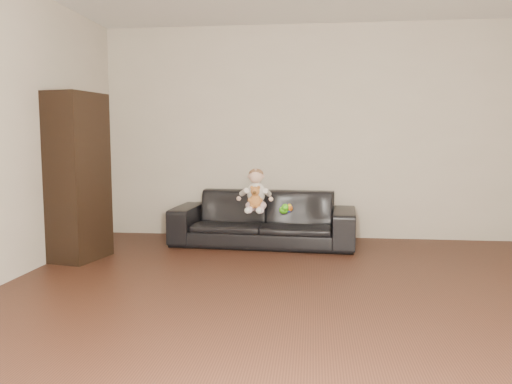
# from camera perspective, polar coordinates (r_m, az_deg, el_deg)

# --- Properties ---
(floor) EXTENTS (5.50, 5.50, 0.00)m
(floor) POSITION_cam_1_polar(r_m,az_deg,el_deg) (3.66, 4.78, -13.51)
(floor) COLOR #3C2015
(floor) RESTS_ON ground
(wall_back) EXTENTS (5.00, 0.00, 5.00)m
(wall_back) POSITION_cam_1_polar(r_m,az_deg,el_deg) (6.19, 5.68, 6.79)
(wall_back) COLOR beige
(wall_back) RESTS_ON ground
(wall_front) EXTENTS (5.00, 0.00, 5.00)m
(wall_front) POSITION_cam_1_polar(r_m,az_deg,el_deg) (0.70, -1.36, 11.97)
(wall_front) COLOR beige
(wall_front) RESTS_ON ground
(sofa) EXTENTS (2.14, 0.94, 0.61)m
(sofa) POSITION_cam_1_polar(r_m,az_deg,el_deg) (5.79, 0.86, -3.02)
(sofa) COLOR black
(sofa) RESTS_ON floor
(cabinet) EXTENTS (0.52, 0.65, 1.68)m
(cabinet) POSITION_cam_1_polar(r_m,az_deg,el_deg) (5.34, -19.78, 1.62)
(cabinet) COLOR black
(cabinet) RESTS_ON floor
(shelf_item) EXTENTS (0.23, 0.28, 0.28)m
(shelf_item) POSITION_cam_1_polar(r_m,az_deg,el_deg) (5.32, -19.74, 5.69)
(shelf_item) COLOR silver
(shelf_item) RESTS_ON cabinet
(baby) EXTENTS (0.35, 0.43, 0.49)m
(baby) POSITION_cam_1_polar(r_m,az_deg,el_deg) (5.65, -0.02, -0.07)
(baby) COLOR silver
(baby) RESTS_ON sofa
(teddy_bear) EXTENTS (0.14, 0.15, 0.25)m
(teddy_bear) POSITION_cam_1_polar(r_m,az_deg,el_deg) (5.50, -0.09, -0.63)
(teddy_bear) COLOR #C27737
(teddy_bear) RESTS_ON sofa
(toy_green) EXTENTS (0.11, 0.13, 0.09)m
(toy_green) POSITION_cam_1_polar(r_m,az_deg,el_deg) (5.50, 3.18, -2.05)
(toy_green) COLOR #4BCC18
(toy_green) RESTS_ON sofa
(toy_rattle) EXTENTS (0.09, 0.09, 0.08)m
(toy_rattle) POSITION_cam_1_polar(r_m,az_deg,el_deg) (5.65, 3.83, -1.88)
(toy_rattle) COLOR #C95B17
(toy_rattle) RESTS_ON sofa
(toy_blue_disc) EXTENTS (0.13, 0.13, 0.01)m
(toy_blue_disc) POSITION_cam_1_polar(r_m,az_deg,el_deg) (5.66, 3.52, -2.18)
(toy_blue_disc) COLOR #192DCE
(toy_blue_disc) RESTS_ON sofa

